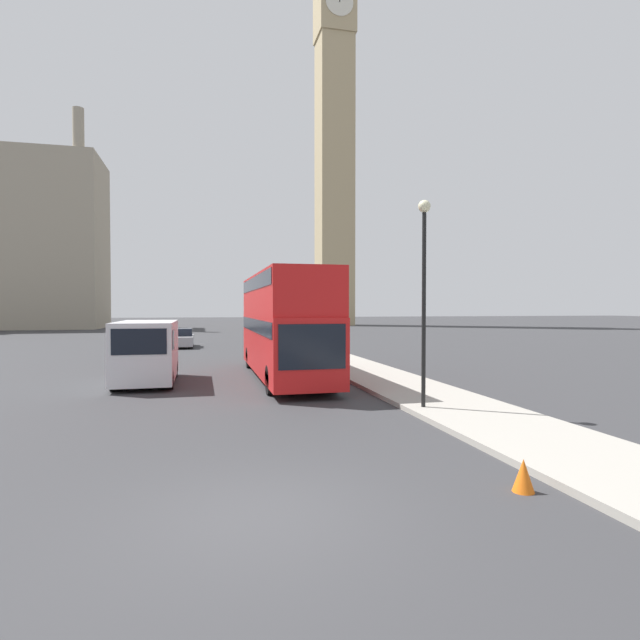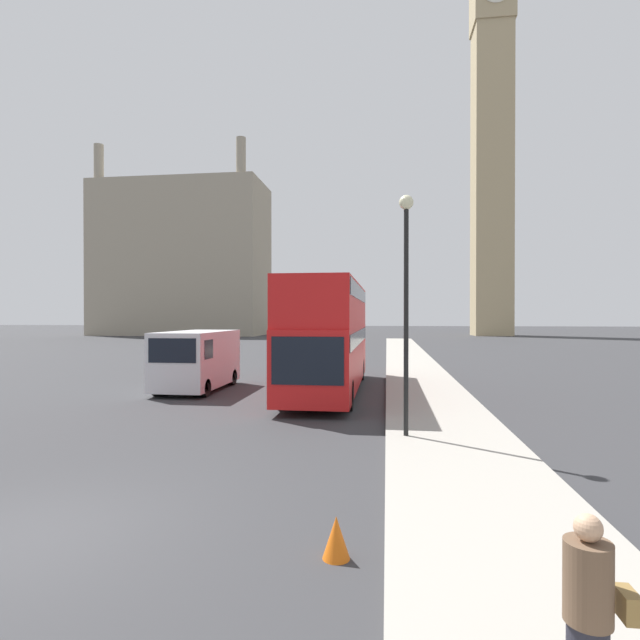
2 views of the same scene
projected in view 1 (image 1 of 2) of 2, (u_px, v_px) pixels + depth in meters
name	position (u px, v px, depth m)	size (l,w,h in m)	color
ground_plane	(257.00, 516.00, 7.28)	(300.00, 300.00, 0.00)	#333335
sidewalk_strip	(631.00, 475.00, 8.81)	(3.21, 120.00, 0.15)	#9E998E
clock_tower	(335.00, 111.00, 85.26)	(6.19, 6.36, 71.67)	tan
building_block_distant	(0.00, 241.00, 71.01)	(27.38, 12.42, 30.34)	#9E937F
red_double_decker_bus	(284.00, 321.00, 21.41)	(2.54, 11.36, 4.44)	red
white_van	(147.00, 351.00, 19.82)	(2.22, 5.04, 2.49)	silver
street_lamp	(424.00, 272.00, 14.42)	(0.36, 0.36, 6.00)	black
parked_sedan	(182.00, 339.00, 38.14)	(1.73, 4.59, 1.44)	#99999E
traffic_cone	(523.00, 475.00, 8.22)	(0.36, 0.36, 0.55)	orange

